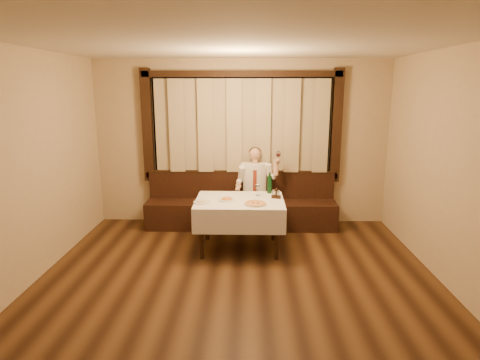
{
  "coord_description": "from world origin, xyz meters",
  "views": [
    {
      "loc": [
        0.14,
        -3.86,
        2.33
      ],
      "look_at": [
        0.0,
        1.9,
        1.0
      ],
      "focal_mm": 30.0,
      "sensor_mm": 36.0,
      "label": 1
    }
  ],
  "objects_px": {
    "dining_table": "(240,207)",
    "pasta_red": "(227,198)",
    "pizza": "(255,204)",
    "seated_man": "(255,182)",
    "cruet_caddy": "(276,195)",
    "pasta_cream": "(202,200)",
    "green_bottle": "(270,184)",
    "banquette": "(241,208)"
  },
  "relations": [
    {
      "from": "pasta_red",
      "to": "green_bottle",
      "type": "height_order",
      "value": "green_bottle"
    },
    {
      "from": "dining_table",
      "to": "pasta_cream",
      "type": "bearing_deg",
      "value": -162.74
    },
    {
      "from": "pasta_cream",
      "to": "pasta_red",
      "type": "bearing_deg",
      "value": 20.51
    },
    {
      "from": "pasta_red",
      "to": "pizza",
      "type": "bearing_deg",
      "value": -27.47
    },
    {
      "from": "cruet_caddy",
      "to": "pasta_red",
      "type": "bearing_deg",
      "value": -155.39
    },
    {
      "from": "dining_table",
      "to": "seated_man",
      "type": "relative_size",
      "value": 0.93
    },
    {
      "from": "dining_table",
      "to": "pizza",
      "type": "xyz_separation_m",
      "value": [
        0.22,
        -0.25,
        0.12
      ]
    },
    {
      "from": "dining_table",
      "to": "pasta_cream",
      "type": "relative_size",
      "value": 5.49
    },
    {
      "from": "pasta_cream",
      "to": "dining_table",
      "type": "bearing_deg",
      "value": 17.26
    },
    {
      "from": "pizza",
      "to": "cruet_caddy",
      "type": "bearing_deg",
      "value": 47.71
    },
    {
      "from": "pasta_red",
      "to": "dining_table",
      "type": "bearing_deg",
      "value": 10.93
    },
    {
      "from": "green_bottle",
      "to": "seated_man",
      "type": "bearing_deg",
      "value": 110.55
    },
    {
      "from": "pasta_cream",
      "to": "green_bottle",
      "type": "distance_m",
      "value": 1.12
    },
    {
      "from": "green_bottle",
      "to": "seated_man",
      "type": "distance_m",
      "value": 0.61
    },
    {
      "from": "pasta_red",
      "to": "green_bottle",
      "type": "relative_size",
      "value": 0.75
    },
    {
      "from": "banquette",
      "to": "pasta_red",
      "type": "height_order",
      "value": "banquette"
    },
    {
      "from": "pizza",
      "to": "seated_man",
      "type": "bearing_deg",
      "value": 89.31
    },
    {
      "from": "pasta_red",
      "to": "pasta_cream",
      "type": "height_order",
      "value": "pasta_red"
    },
    {
      "from": "dining_table",
      "to": "seated_man",
      "type": "height_order",
      "value": "seated_man"
    },
    {
      "from": "pizza",
      "to": "pasta_red",
      "type": "xyz_separation_m",
      "value": [
        -0.41,
        0.21,
        0.02
      ]
    },
    {
      "from": "pasta_cream",
      "to": "cruet_caddy",
      "type": "xyz_separation_m",
      "value": [
        1.06,
        0.26,
        0.02
      ]
    },
    {
      "from": "dining_table",
      "to": "pasta_red",
      "type": "height_order",
      "value": "pasta_red"
    },
    {
      "from": "pasta_red",
      "to": "green_bottle",
      "type": "xyz_separation_m",
      "value": [
        0.63,
        0.41,
        0.11
      ]
    },
    {
      "from": "dining_table",
      "to": "seated_man",
      "type": "bearing_deg",
      "value": 75.84
    },
    {
      "from": "cruet_caddy",
      "to": "seated_man",
      "type": "relative_size",
      "value": 0.1
    },
    {
      "from": "pasta_red",
      "to": "cruet_caddy",
      "type": "distance_m",
      "value": 0.73
    },
    {
      "from": "pasta_red",
      "to": "banquette",
      "type": "bearing_deg",
      "value": 80.06
    },
    {
      "from": "dining_table",
      "to": "green_bottle",
      "type": "height_order",
      "value": "green_bottle"
    },
    {
      "from": "pizza",
      "to": "seated_man",
      "type": "distance_m",
      "value": 1.18
    },
    {
      "from": "banquette",
      "to": "cruet_caddy",
      "type": "xyz_separation_m",
      "value": [
        0.53,
        -0.93,
        0.5
      ]
    },
    {
      "from": "green_bottle",
      "to": "banquette",
      "type": "bearing_deg",
      "value": 124.51
    },
    {
      "from": "pizza",
      "to": "seated_man",
      "type": "height_order",
      "value": "seated_man"
    },
    {
      "from": "pizza",
      "to": "pasta_cream",
      "type": "distance_m",
      "value": 0.76
    },
    {
      "from": "pasta_cream",
      "to": "cruet_caddy",
      "type": "height_order",
      "value": "cruet_caddy"
    },
    {
      "from": "seated_man",
      "to": "cruet_caddy",
      "type": "bearing_deg",
      "value": -70.78
    },
    {
      "from": "pasta_cream",
      "to": "seated_man",
      "type": "relative_size",
      "value": 0.17
    },
    {
      "from": "pasta_red",
      "to": "seated_man",
      "type": "xyz_separation_m",
      "value": [
        0.42,
        0.97,
        0.01
      ]
    },
    {
      "from": "dining_table",
      "to": "pasta_red",
      "type": "relative_size",
      "value": 5.18
    },
    {
      "from": "pizza",
      "to": "pasta_red",
      "type": "bearing_deg",
      "value": 152.53
    },
    {
      "from": "green_bottle",
      "to": "pasta_cream",
      "type": "bearing_deg",
      "value": -151.08
    },
    {
      "from": "cruet_caddy",
      "to": "dining_table",
      "type": "bearing_deg",
      "value": -155.69
    },
    {
      "from": "dining_table",
      "to": "pasta_red",
      "type": "xyz_separation_m",
      "value": [
        -0.19,
        -0.04,
        0.14
      ]
    }
  ]
}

